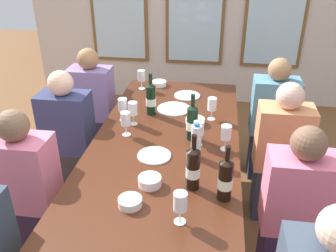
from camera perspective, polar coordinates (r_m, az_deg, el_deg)
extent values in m
plane|color=brown|center=(2.84, -0.61, -16.21)|extent=(12.00, 12.00, 0.00)
cube|color=#472112|center=(2.40, -0.70, -3.73)|extent=(0.99, 2.41, 0.04)
cube|color=#472112|center=(3.60, -4.23, 0.89)|extent=(0.07, 0.07, 0.70)
cube|color=#472112|center=(3.52, 8.57, 0.04)|extent=(0.07, 0.07, 0.70)
cylinder|color=white|center=(3.15, 3.03, 4.81)|extent=(0.22, 0.22, 0.01)
cylinder|color=white|center=(2.29, -2.19, -4.67)|extent=(0.21, 0.21, 0.01)
cylinder|color=white|center=(2.90, 0.92, 2.74)|extent=(0.27, 0.27, 0.01)
cylinder|color=black|center=(1.97, 3.95, -6.92)|extent=(0.07, 0.07, 0.23)
cone|color=black|center=(1.90, 4.08, -3.74)|extent=(0.07, 0.07, 0.02)
cylinder|color=black|center=(1.87, 4.13, -2.44)|extent=(0.03, 0.03, 0.08)
cylinder|color=white|center=(1.97, 3.94, -7.20)|extent=(0.08, 0.08, 0.06)
cylinder|color=black|center=(1.91, 9.01, -8.59)|extent=(0.07, 0.07, 0.22)
cone|color=black|center=(1.84, 9.29, -5.51)|extent=(0.07, 0.07, 0.02)
cylinder|color=black|center=(1.82, 9.41, -4.21)|extent=(0.03, 0.03, 0.08)
cylinder|color=white|center=(1.92, 8.99, -8.85)|extent=(0.08, 0.08, 0.06)
cylinder|color=black|center=(2.43, 3.82, 0.34)|extent=(0.08, 0.08, 0.23)
cone|color=black|center=(2.38, 3.91, 3.03)|extent=(0.08, 0.08, 0.02)
cylinder|color=black|center=(2.36, 3.95, 4.12)|extent=(0.03, 0.03, 0.08)
cylinder|color=silver|center=(2.44, 3.81, 0.11)|extent=(0.08, 0.08, 0.06)
cylinder|color=black|center=(2.78, -2.71, 4.08)|extent=(0.08, 0.07, 0.23)
cone|color=black|center=(2.73, -2.77, 6.51)|extent=(0.08, 0.07, 0.02)
cylinder|color=black|center=(2.72, -2.79, 7.48)|extent=(0.03, 0.03, 0.08)
cylinder|color=white|center=(2.79, -2.70, 3.86)|extent=(0.08, 0.08, 0.06)
cylinder|color=white|center=(3.37, -1.39, 6.75)|extent=(0.13, 0.13, 0.04)
cylinder|color=white|center=(2.03, -2.89, -8.67)|extent=(0.13, 0.13, 0.05)
cylinder|color=white|center=(2.67, 4.29, 0.76)|extent=(0.14, 0.14, 0.05)
cylinder|color=white|center=(1.91, -5.99, -11.83)|extent=(0.12, 0.12, 0.04)
cylinder|color=white|center=(2.23, 4.47, -2.54)|extent=(0.06, 0.06, 0.22)
cylinder|color=blue|center=(2.17, 4.58, 0.20)|extent=(0.04, 0.04, 0.02)
cylinder|color=white|center=(1.82, 1.89, -14.83)|extent=(0.06, 0.06, 0.00)
cylinder|color=white|center=(1.79, 1.91, -13.90)|extent=(0.01, 0.01, 0.07)
cylinder|color=white|center=(1.74, 1.95, -11.81)|extent=(0.07, 0.07, 0.09)
cylinder|color=maroon|center=(1.76, 1.93, -12.61)|extent=(0.06, 0.06, 0.03)
cylinder|color=white|center=(2.54, -6.56, -1.35)|extent=(0.06, 0.06, 0.00)
cylinder|color=white|center=(2.52, -6.61, -0.57)|extent=(0.01, 0.01, 0.07)
cylinder|color=white|center=(2.49, -6.71, 1.15)|extent=(0.07, 0.07, 0.09)
cylinder|color=white|center=(2.42, 4.75, -2.94)|extent=(0.06, 0.06, 0.00)
cylinder|color=white|center=(2.40, 4.78, -2.13)|extent=(0.01, 0.01, 0.07)
cylinder|color=white|center=(2.36, 4.86, -0.34)|extent=(0.07, 0.07, 0.09)
cylinder|color=#590C19|center=(2.37, 4.83, -1.05)|extent=(0.06, 0.06, 0.02)
cylinder|color=white|center=(2.76, 6.82, 1.12)|extent=(0.06, 0.06, 0.00)
cylinder|color=white|center=(2.74, 6.87, 1.85)|extent=(0.01, 0.01, 0.07)
cylinder|color=white|center=(2.71, 6.97, 3.47)|extent=(0.07, 0.07, 0.09)
cylinder|color=beige|center=(2.72, 6.93, 2.80)|extent=(0.06, 0.06, 0.02)
cylinder|color=white|center=(2.68, -5.44, 0.36)|extent=(0.06, 0.06, 0.00)
cylinder|color=white|center=(2.67, -5.48, 1.12)|extent=(0.01, 0.01, 0.07)
cylinder|color=white|center=(2.63, -5.56, 2.77)|extent=(0.07, 0.07, 0.09)
cylinder|color=white|center=(2.39, 8.93, -3.62)|extent=(0.06, 0.06, 0.00)
cylinder|color=white|center=(2.37, 9.00, -2.80)|extent=(0.01, 0.01, 0.07)
cylinder|color=white|center=(2.33, 9.15, -1.00)|extent=(0.07, 0.07, 0.09)
cylinder|color=white|center=(3.31, -4.15, 5.92)|extent=(0.06, 0.06, 0.00)
cylinder|color=white|center=(3.30, -4.17, 6.55)|extent=(0.01, 0.01, 0.07)
cylinder|color=white|center=(3.27, -4.22, 7.94)|extent=(0.07, 0.07, 0.09)
cylinder|color=#590C19|center=(3.28, -4.20, 7.40)|extent=(0.06, 0.06, 0.03)
cylinder|color=white|center=(2.75, -7.01, 0.99)|extent=(0.06, 0.06, 0.00)
cylinder|color=white|center=(2.73, -7.06, 1.73)|extent=(0.01, 0.01, 0.07)
cylinder|color=white|center=(2.70, -7.16, 3.35)|extent=(0.07, 0.07, 0.09)
cylinder|color=maroon|center=(2.71, -7.12, 2.75)|extent=(0.06, 0.06, 0.03)
cube|color=#302F2F|center=(3.14, -14.66, -7.04)|extent=(0.32, 0.24, 0.45)
cube|color=navy|center=(2.91, -15.74, 0.52)|extent=(0.38, 0.24, 0.48)
sphere|color=beige|center=(2.78, -16.59, 6.48)|extent=(0.19, 0.19, 0.19)
cube|color=#323444|center=(2.97, 16.39, -9.62)|extent=(0.32, 0.24, 0.45)
cube|color=tan|center=(2.72, 17.68, -1.79)|extent=(0.38, 0.24, 0.48)
sphere|color=beige|center=(2.58, 18.71, 4.51)|extent=(0.19, 0.19, 0.19)
cube|color=#2B253F|center=(3.61, -11.24, -1.74)|extent=(0.32, 0.24, 0.45)
cube|color=#8B71AA|center=(3.41, -11.96, 5.08)|extent=(0.38, 0.24, 0.48)
sphere|color=#A4724A|center=(3.30, -12.52, 10.29)|extent=(0.19, 0.19, 0.19)
cube|color=#232B42|center=(3.42, 15.38, -4.07)|extent=(0.32, 0.24, 0.45)
cube|color=teal|center=(3.20, 16.42, 3.01)|extent=(0.38, 0.24, 0.48)
sphere|color=#9A714D|center=(3.09, 17.22, 8.50)|extent=(0.19, 0.19, 0.19)
cube|color=#332139|center=(2.68, -20.05, -15.09)|extent=(0.32, 0.24, 0.45)
cube|color=pink|center=(2.40, -21.84, -6.84)|extent=(0.38, 0.24, 0.48)
sphere|color=brown|center=(2.24, -23.29, 0.05)|extent=(0.19, 0.19, 0.19)
cube|color=pink|center=(2.20, 19.86, -9.92)|extent=(0.38, 0.24, 0.48)
sphere|color=brown|center=(2.02, 21.32, -2.57)|extent=(0.19, 0.19, 0.19)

